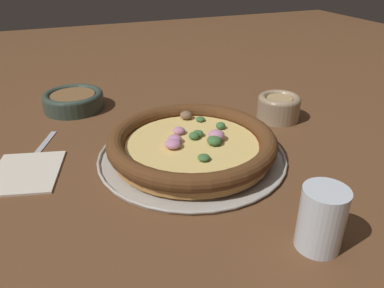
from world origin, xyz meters
name	(u,v)px	position (x,y,z in m)	size (l,w,h in m)	color
ground_plane	(192,157)	(0.00, 0.00, 0.00)	(3.00, 3.00, 0.00)	brown
pizza_tray	(192,155)	(0.00, 0.00, 0.00)	(0.37, 0.37, 0.01)	#B7B2A8
pizza	(192,143)	(0.00, 0.00, 0.03)	(0.33, 0.33, 0.05)	#BC7F42
bowl_near	(279,106)	(-0.10, 0.26, 0.03)	(0.10, 0.10, 0.06)	#9E8466
bowl_far	(73,100)	(-0.34, -0.19, 0.02)	(0.15, 0.15, 0.04)	#334238
drinking_cup	(322,219)	(0.29, 0.07, 0.05)	(0.06, 0.06, 0.09)	silver
napkin	(26,172)	(-0.06, -0.31, 0.00)	(0.17, 0.15, 0.01)	beige
fork	(35,156)	(-0.12, -0.29, 0.00)	(0.19, 0.09, 0.00)	#B7B7BC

